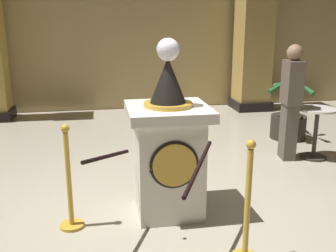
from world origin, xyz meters
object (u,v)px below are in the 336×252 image
(potted_palm_right, at_px, (289,120))
(bystander_guest, at_px, (291,100))
(stanchion_far, at_px, (247,219))
(stanchion_near, at_px, (70,192))
(pedestal_clock, at_px, (168,148))
(cafe_table, at_px, (316,127))

(potted_palm_right, distance_m, bystander_guest, 1.21)
(stanchion_far, height_order, potted_palm_right, potted_palm_right)
(bystander_guest, bearing_deg, stanchion_near, -153.98)
(potted_palm_right, height_order, bystander_guest, bystander_guest)
(bystander_guest, bearing_deg, pedestal_clock, -146.88)
(stanchion_far, height_order, cafe_table, stanchion_far)
(stanchion_far, bearing_deg, stanchion_near, 150.99)
(potted_palm_right, bearing_deg, pedestal_clock, -137.97)
(cafe_table, bearing_deg, stanchion_far, -130.80)
(stanchion_near, height_order, cafe_table, stanchion_near)
(pedestal_clock, xyz_separation_m, potted_palm_right, (2.51, 2.26, -0.39))
(bystander_guest, distance_m, cafe_table, 0.57)
(stanchion_far, relative_size, cafe_table, 1.43)
(pedestal_clock, distance_m, stanchion_far, 1.14)
(pedestal_clock, relative_size, potted_palm_right, 1.65)
(pedestal_clock, distance_m, stanchion_near, 1.06)
(stanchion_far, bearing_deg, potted_palm_right, 58.06)
(pedestal_clock, bearing_deg, potted_palm_right, 42.03)
(stanchion_near, height_order, potted_palm_right, potted_palm_right)
(potted_palm_right, relative_size, cafe_table, 1.46)
(stanchion_near, relative_size, bystander_guest, 0.64)
(pedestal_clock, xyz_separation_m, bystander_guest, (2.02, 1.32, 0.17))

